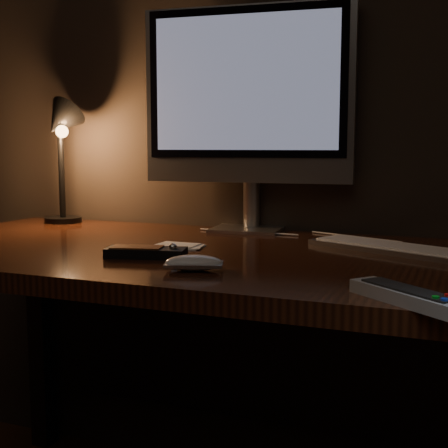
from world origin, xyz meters
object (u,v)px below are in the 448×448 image
at_px(desk, 226,299).
at_px(keyboard, 398,249).
at_px(mouse, 194,265).
at_px(desk_lamp, 61,139).
at_px(media_remote, 146,252).
at_px(monitor, 247,100).
at_px(tv_remote, 409,296).

height_order(desk, keyboard, keyboard).
bearing_deg(mouse, desk_lamp, 124.49).
bearing_deg(media_remote, mouse, -43.99).
bearing_deg(mouse, desk, 81.19).
distance_m(keyboard, media_remote, 0.56).
bearing_deg(monitor, keyboard, -30.40).
height_order(keyboard, mouse, mouse).
height_order(tv_remote, desk_lamp, desk_lamp).
distance_m(desk, tv_remote, 0.62).
bearing_deg(desk_lamp, mouse, -47.72).
bearing_deg(media_remote, keyboard, 14.99).
xyz_separation_m(desk, keyboard, (0.39, 0.06, 0.14)).
xyz_separation_m(desk, mouse, (0.05, -0.30, 0.14)).
distance_m(media_remote, desk_lamp, 0.68).
relative_size(monitor, tv_remote, 3.13).
bearing_deg(keyboard, tv_remote, -57.71).
height_order(desk, media_remote, media_remote).
bearing_deg(desk_lamp, desk, -28.42).
bearing_deg(desk_lamp, keyboard, -18.57).
bearing_deg(media_remote, tv_remote, -33.22).
relative_size(keyboard, desk_lamp, 1.10).
xyz_separation_m(media_remote, tv_remote, (0.55, -0.20, 0.00)).
bearing_deg(mouse, monitor, 80.76).
height_order(monitor, mouse, monitor).
height_order(monitor, desk_lamp, monitor).
bearing_deg(desk_lamp, media_remote, -49.49).
height_order(desk, monitor, monitor).
height_order(monitor, media_remote, monitor).
bearing_deg(desk, media_remote, -115.34).
xyz_separation_m(desk, monitor, (-0.04, 0.26, 0.49)).
bearing_deg(desk_lamp, tv_remote, -40.41).
xyz_separation_m(monitor, keyboard, (0.43, -0.20, -0.35)).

